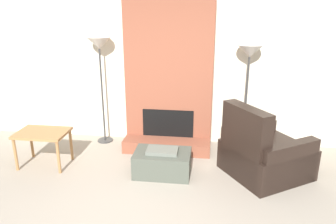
% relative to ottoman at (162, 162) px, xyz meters
% --- Properties ---
extents(wall_back, '(7.27, 0.06, 2.60)m').
position_rel_ottoman_xyz_m(wall_back, '(-0.04, 1.31, 1.12)').
color(wall_back, beige).
rests_on(wall_back, ground_plane).
extents(fireplace, '(1.45, 0.71, 2.60)m').
position_rel_ottoman_xyz_m(fireplace, '(-0.04, 1.08, 1.02)').
color(fireplace, brown).
rests_on(fireplace, ground_plane).
extents(ottoman, '(0.81, 0.52, 0.40)m').
position_rel_ottoman_xyz_m(ottoman, '(0.00, 0.00, 0.00)').
color(ottoman, '#474C42').
rests_on(ottoman, ground_plane).
extents(armchair, '(1.40, 1.39, 1.07)m').
position_rel_ottoman_xyz_m(armchair, '(1.42, 0.16, 0.13)').
color(armchair, black).
rests_on(armchair, ground_plane).
extents(side_table, '(0.75, 0.53, 0.55)m').
position_rel_ottoman_xyz_m(side_table, '(-1.84, 0.05, 0.29)').
color(side_table, '#9E7042').
rests_on(side_table, ground_plane).
extents(floor_lamp_left, '(0.40, 0.40, 1.85)m').
position_rel_ottoman_xyz_m(floor_lamp_left, '(-1.21, 1.06, 1.46)').
color(floor_lamp_left, '#333333').
rests_on(floor_lamp_left, ground_plane).
extents(floor_lamp_right, '(0.40, 0.40, 1.76)m').
position_rel_ottoman_xyz_m(floor_lamp_right, '(1.24, 1.06, 1.38)').
color(floor_lamp_right, '#333333').
rests_on(floor_lamp_right, ground_plane).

